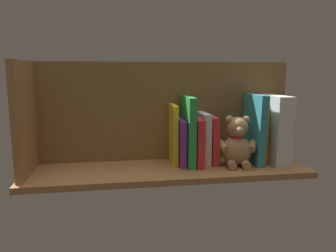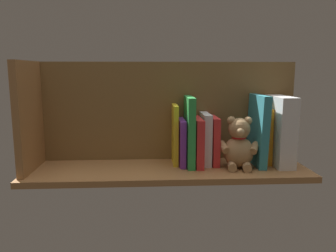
{
  "view_description": "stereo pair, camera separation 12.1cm",
  "coord_description": "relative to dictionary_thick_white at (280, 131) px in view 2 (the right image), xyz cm",
  "views": [
    {
      "loc": [
        18.83,
        117.99,
        35.76
      ],
      "look_at": [
        0.0,
        0.0,
        15.76
      ],
      "focal_mm": 35.11,
      "sensor_mm": 36.0,
      "label": 1
    },
    {
      "loc": [
        6.8,
        119.28,
        35.76
      ],
      "look_at": [
        0.0,
        0.0,
        15.76
      ],
      "focal_mm": 35.11,
      "sensor_mm": 36.0,
      "label": 2
    }
  ],
  "objects": [
    {
      "name": "ground_plane",
      "position": [
        43.14,
        2.0,
        -14.31
      ],
      "size": [
        104.06,
        29.71,
        2.2
      ],
      "primitive_type": "cube",
      "color": "#9E6B3D"
    },
    {
      "name": "book_7",
      "position": [
        40.12,
        -3.49,
        -1.68
      ],
      "size": [
        1.86,
        11.95,
        23.07
      ],
      "primitive_type": "cube",
      "color": "yellow",
      "rests_on": "ground_plane"
    },
    {
      "name": "book_3",
      "position": [
        28.31,
        -2.67,
        -3.35
      ],
      "size": [
        2.98,
        13.57,
        19.73
      ],
      "primitive_type": "cube",
      "color": "silver",
      "rests_on": "ground_plane"
    },
    {
      "name": "book_2",
      "position": [
        25.11,
        -2.53,
        -4.0
      ],
      "size": [
        2.75,
        13.85,
        18.44
      ],
      "primitive_type": "cube",
      "rotation": [
        0.0,
        0.01,
        0.0
      ],
      "color": "red",
      "rests_on": "ground_plane"
    },
    {
      "name": "shelf_side_divider",
      "position": [
        93.17,
        2.0,
        6.49
      ],
      "size": [
        2.4,
        23.71,
        39.41
      ],
      "primitive_type": "cube",
      "color": "#9E6B3D",
      "rests_on": "ground_plane"
    },
    {
      "name": "shelf_back_panel",
      "position": [
        43.14,
        -10.61,
        6.49
      ],
      "size": [
        104.06,
        1.5,
        39.41
      ],
      "primitive_type": "cube",
      "color": "brown",
      "rests_on": "ground_plane"
    },
    {
      "name": "dictionary_thick_white",
      "position": [
        0.0,
        0.0,
        0.0
      ],
      "size": [
        6.46,
        18.72,
        26.42
      ],
      "primitive_type": "cube",
      "color": "silver",
      "rests_on": "ground_plane"
    },
    {
      "name": "book_6",
      "position": [
        37.67,
        -2.19,
        -4.42
      ],
      "size": [
        2.21,
        14.54,
        17.59
      ],
      "primitive_type": "cube",
      "color": "purple",
      "rests_on": "ground_plane"
    },
    {
      "name": "book_0",
      "position": [
        5.1,
        -3.12,
        -2.42
      ],
      "size": [
        3.33,
        12.68,
        21.64
      ],
      "primitive_type": "cube",
      "rotation": [
        0.0,
        0.02,
        0.0
      ],
      "color": "orange",
      "rests_on": "ground_plane"
    },
    {
      "name": "teddy_bear",
      "position": [
        16.8,
        3.67,
        -4.72
      ],
      "size": [
        15.45,
        13.59,
        19.3
      ],
      "rotation": [
        0.0,
        0.0,
        -0.17
      ],
      "color": "tan",
      "rests_on": "ground_plane"
    },
    {
      "name": "book_1",
      "position": [
        8.45,
        -0.52,
        0.23
      ],
      "size": [
        3.71,
        17.88,
        26.95
      ],
      "primitive_type": "cube",
      "rotation": [
        0.0,
        -0.03,
        0.0
      ],
      "color": "teal",
      "rests_on": "ground_plane"
    },
    {
      "name": "book_4",
      "position": [
        31.62,
        -1.0,
        -4.11
      ],
      "size": [
        2.82,
        16.92,
        18.2
      ],
      "primitive_type": "cube",
      "color": "red",
      "rests_on": "ground_plane"
    },
    {
      "name": "book_5",
      "position": [
        34.8,
        -1.11,
        -0.07
      ],
      "size": [
        2.71,
        16.7,
        26.29
      ],
      "primitive_type": "cube",
      "color": "green",
      "rests_on": "ground_plane"
    }
  ]
}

